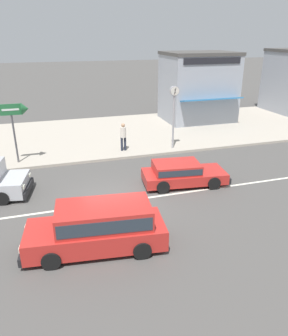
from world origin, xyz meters
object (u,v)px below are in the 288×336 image
minivan_red_0 (99,226)px  street_clock (174,104)px  arrow_signboard (21,113)px  pedestrian_near_clock (123,135)px  shopfront_mid_block (198,87)px  hatchback_red_3 (181,173)px

minivan_red_0 → street_clock: street_clock is taller
street_clock → arrow_signboard: bearing=178.7°
minivan_red_0 → pedestrian_near_clock: bearing=71.5°
shopfront_mid_block → pedestrian_near_clock: bearing=-142.4°
hatchback_red_3 → street_clock: 5.45m
minivan_red_0 → shopfront_mid_block: shopfront_mid_block is taller
pedestrian_near_clock → shopfront_mid_block: shopfront_mid_block is taller
street_clock → shopfront_mid_block: size_ratio=0.69×
minivan_red_0 → arrow_signboard: (-2.49, 8.79, 2.02)m
shopfront_mid_block → hatchback_red_3: bearing=-118.7°
hatchback_red_3 → arrow_signboard: arrow_signboard is taller
pedestrian_near_clock → shopfront_mid_block: (7.60, 5.87, 1.67)m
arrow_signboard → pedestrian_near_clock: arrow_signboard is taller
street_clock → arrow_signboard: size_ratio=1.16×
arrow_signboard → pedestrian_near_clock: size_ratio=1.92×
minivan_red_0 → pedestrian_near_clock: (3.01, 9.03, 0.29)m
arrow_signboard → street_clock: bearing=-1.3°
street_clock → pedestrian_near_clock: (-3.00, 0.43, -1.72)m
minivan_red_0 → pedestrian_near_clock: size_ratio=2.86×
hatchback_red_3 → pedestrian_near_clock: 5.43m
arrow_signboard → pedestrian_near_clock: 5.77m
pedestrian_near_clock → shopfront_mid_block: size_ratio=0.31×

